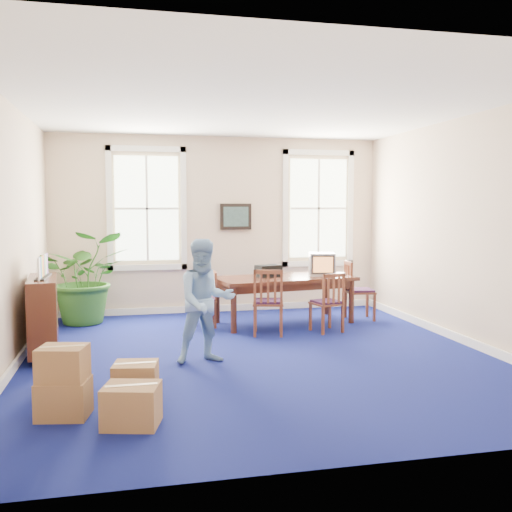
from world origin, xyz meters
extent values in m
plane|color=navy|center=(0.00, 0.00, 0.00)|extent=(6.50, 6.50, 0.00)
plane|color=white|center=(0.00, 0.00, 3.20)|extent=(6.50, 6.50, 0.00)
plane|color=beige|center=(0.00, 3.25, 1.60)|extent=(6.50, 0.00, 6.50)
plane|color=beige|center=(0.00, -3.25, 1.60)|extent=(6.50, 0.00, 6.50)
plane|color=beige|center=(-3.00, 0.00, 1.60)|extent=(0.00, 6.50, 6.50)
plane|color=beige|center=(3.00, 0.00, 1.60)|extent=(0.00, 6.50, 6.50)
cube|color=white|center=(0.00, 3.22, 0.06)|extent=(6.00, 0.04, 0.12)
cube|color=white|center=(-2.97, 0.00, 0.06)|extent=(0.04, 6.50, 0.12)
cube|color=white|center=(2.97, 0.00, 0.06)|extent=(0.04, 6.50, 0.12)
cube|color=white|center=(1.86, 1.94, 0.80)|extent=(0.19, 0.21, 0.04)
cube|color=black|center=(0.62, 1.99, 0.87)|extent=(0.45, 0.36, 0.20)
imported|color=#79A5D3|center=(-0.71, -0.17, 0.77)|extent=(0.82, 0.68, 1.54)
cube|color=#472115|center=(-2.73, 0.61, 0.47)|extent=(0.47, 1.23, 0.95)
imported|color=#275B1B|center=(-2.33, 2.66, 0.77)|extent=(1.45, 1.28, 1.54)
camera|label=1|loc=(-1.62, -7.10, 1.94)|focal=40.00mm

